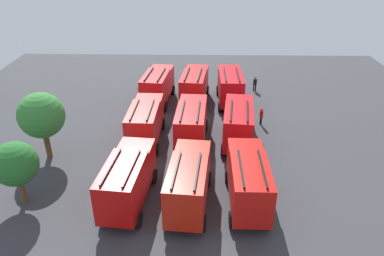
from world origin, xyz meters
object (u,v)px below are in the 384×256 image
(fire_truck_5, at_px, (194,85))
(traffic_cone_1, at_px, (100,202))
(fire_truck_3, at_px, (189,181))
(fire_truck_2, at_px, (230,85))
(firefighter_1, at_px, (261,116))
(fire_truck_6, at_px, (128,178))
(fire_truck_4, at_px, (191,122))
(tree_0, at_px, (15,164))
(firefighter_0, at_px, (140,90))
(firefighter_2, at_px, (255,83))
(fire_truck_1, at_px, (238,122))
(traffic_cone_0, at_px, (105,176))
(fire_truck_7, at_px, (145,121))
(fire_truck_8, at_px, (158,85))
(fire_truck_0, at_px, (248,179))
(tree_1, at_px, (41,116))

(fire_truck_5, xyz_separation_m, traffic_cone_1, (-18.15, 6.40, -1.81))
(fire_truck_3, bearing_deg, fire_truck_5, 4.64)
(fire_truck_2, bearing_deg, firefighter_1, -151.72)
(firefighter_1, bearing_deg, fire_truck_5, -43.56)
(fire_truck_6, bearing_deg, fire_truck_4, -20.45)
(tree_0, bearing_deg, traffic_cone_1, -93.30)
(firefighter_0, xyz_separation_m, firefighter_2, (2.36, -13.76, 0.03))
(fire_truck_1, distance_m, traffic_cone_0, 12.53)
(fire_truck_3, xyz_separation_m, tree_0, (0.19, 11.82, 1.09))
(fire_truck_5, bearing_deg, traffic_cone_0, 161.66)
(fire_truck_3, bearing_deg, fire_truck_7, 29.82)
(fire_truck_3, xyz_separation_m, fire_truck_5, (18.02, -0.11, 0.00))
(fire_truck_5, height_order, fire_truck_8, same)
(fire_truck_0, distance_m, firefighter_2, 21.80)
(firefighter_2, xyz_separation_m, traffic_cone_1, (-21.95, 13.73, -0.64))
(fire_truck_2, relative_size, fire_truck_5, 0.97)
(fire_truck_8, relative_size, firefighter_1, 4.19)
(fire_truck_8, bearing_deg, fire_truck_1, -131.41)
(fire_truck_3, height_order, fire_truck_7, same)
(fire_truck_1, relative_size, firefighter_1, 4.18)
(fire_truck_0, xyz_separation_m, fire_truck_4, (8.56, 4.12, 0.00))
(firefighter_2, height_order, tree_1, tree_1)
(firefighter_2, bearing_deg, fire_truck_8, -57.28)
(fire_truck_7, xyz_separation_m, firefighter_0, (10.42, 2.13, -1.21))
(fire_truck_2, distance_m, tree_1, 20.19)
(fire_truck_5, height_order, firefighter_0, fire_truck_5)
(tree_1, bearing_deg, fire_truck_4, -77.99)
(traffic_cone_0, bearing_deg, fire_truck_4, -48.82)
(fire_truck_4, xyz_separation_m, firefighter_1, (3.89, -6.92, -1.15))
(traffic_cone_0, bearing_deg, fire_truck_6, -138.68)
(fire_truck_5, height_order, fire_truck_6, same)
(fire_truck_1, distance_m, fire_truck_2, 9.01)
(fire_truck_3, bearing_deg, traffic_cone_1, 96.14)
(fire_truck_4, distance_m, firefighter_2, 14.99)
(fire_truck_2, bearing_deg, fire_truck_6, 154.89)
(fire_truck_0, distance_m, traffic_cone_1, 10.55)
(tree_0, distance_m, traffic_cone_1, 6.25)
(tree_0, bearing_deg, fire_truck_0, -89.57)
(fire_truck_1, relative_size, fire_truck_3, 1.00)
(fire_truck_4, distance_m, firefighter_1, 8.03)
(fire_truck_7, relative_size, firefighter_2, 4.19)
(fire_truck_1, distance_m, fire_truck_6, 12.14)
(fire_truck_0, xyz_separation_m, firefighter_2, (21.51, -3.35, -1.18))
(firefighter_1, bearing_deg, fire_truck_2, -67.56)
(fire_truck_4, height_order, tree_0, tree_0)
(fire_truck_6, xyz_separation_m, tree_1, (6.03, 8.01, 1.80))
(fire_truck_1, height_order, fire_truck_5, same)
(fire_truck_5, bearing_deg, fire_truck_1, -149.61)
(fire_truck_5, relative_size, firefighter_1, 4.19)
(fire_truck_2, distance_m, firefighter_0, 10.58)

